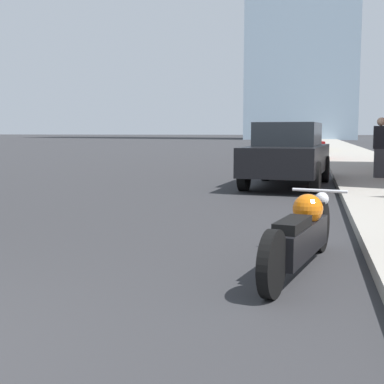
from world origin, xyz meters
name	(u,v)px	position (x,y,z in m)	size (l,w,h in m)	color
sidewalk	(342,149)	(5.30, 40.00, 0.07)	(3.10, 240.00, 0.15)	#9E998E
motorcycle	(301,234)	(3.07, 3.35, 0.37)	(0.81, 2.49, 0.75)	black
parked_car_black	(288,154)	(2.56, 11.72, 0.83)	(2.17, 4.71, 1.61)	black
parked_car_red	(300,144)	(2.58, 23.65, 0.81)	(2.23, 4.39, 1.61)	red
parked_car_yellow	(307,140)	(2.76, 34.75, 0.83)	(1.92, 4.60, 1.62)	gold
pedestrian	(380,147)	(4.93, 13.05, 0.97)	(0.36, 0.23, 1.61)	#38383D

